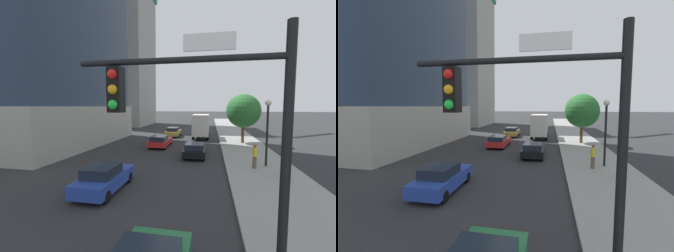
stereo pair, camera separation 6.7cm
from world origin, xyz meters
The scene contains 12 objects.
sidewalk centered at (7.53, 20.00, 0.07)m, with size 5.02×120.00×0.15m, color gray.
construction_building centered at (-18.23, 50.49, 18.84)m, with size 20.43×15.20×43.26m.
traffic_light_pole centered at (3.84, 3.72, 4.26)m, with size 4.68×0.48×6.14m.
street_lamp centered at (7.99, 16.04, 3.45)m, with size 0.44×0.44×4.93m.
street_tree centered at (7.72, 26.55, 4.05)m, with size 4.08×4.08×5.95m.
car_black centered at (2.50, 18.64, 0.65)m, with size 1.90×4.45×1.31m.
car_gold centered at (-1.74, 31.57, 0.70)m, with size 1.86×4.79×1.42m.
car_blue centered at (-1.74, 9.53, 0.71)m, with size 1.81×4.28×1.46m.
car_red centered at (-1.74, 22.75, 0.67)m, with size 1.95×4.72×1.33m.
box_truck centered at (2.50, 30.52, 1.87)m, with size 2.24×6.60×3.44m.
pedestrian_yellow_shirt centered at (7.02, 15.22, 1.04)m, with size 0.34×0.34×1.73m.
pedestrian_green_shirt centered at (8.46, 13.17, 0.97)m, with size 0.34×0.34×1.62m.
Camera 1 is at (3.89, -1.05, 4.59)m, focal length 23.20 mm.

